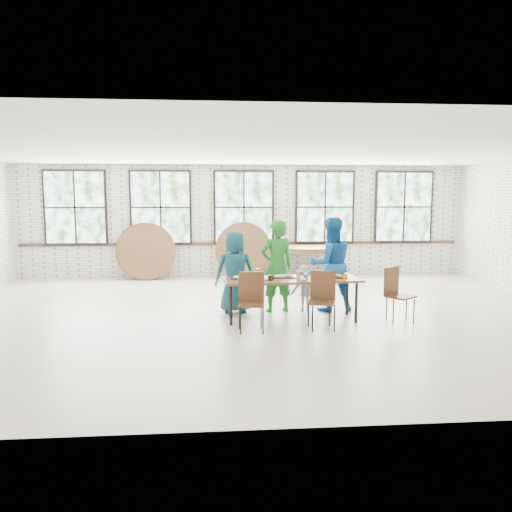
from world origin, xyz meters
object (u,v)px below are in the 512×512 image
at_px(dining_table, 292,281).
at_px(storage_table, 307,253).
at_px(chair_near_left, 251,296).
at_px(chair_near_right, 322,295).

bearing_deg(dining_table, storage_table, 72.42).
xyz_separation_m(chair_near_left, storage_table, (1.81, 4.84, 0.13)).
bearing_deg(storage_table, chair_near_right, -101.60).
bearing_deg(chair_near_right, chair_near_left, -160.63).
relative_size(chair_near_left, storage_table, 0.51).
height_order(dining_table, chair_near_right, chair_near_right).
bearing_deg(chair_near_right, dining_table, 143.46).
distance_m(chair_near_left, storage_table, 5.17).
distance_m(dining_table, storage_table, 4.35).
distance_m(chair_near_right, storage_table, 4.84).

